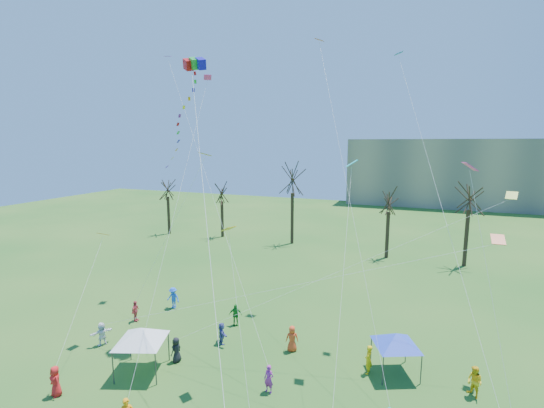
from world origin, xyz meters
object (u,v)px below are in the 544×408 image
at_px(big_box_kite, 185,122).
at_px(canopy_tent_blue, 396,339).
at_px(distant_building, 489,173).
at_px(canopy_tent_white, 141,335).

distance_m(big_box_kite, canopy_tent_blue, 19.55).
bearing_deg(canopy_tent_blue, big_box_kite, -178.09).
height_order(big_box_kite, canopy_tent_blue, big_box_kite).
distance_m(distant_building, canopy_tent_blue, 74.02).
height_order(distant_building, big_box_kite, big_box_kite).
xyz_separation_m(canopy_tent_white, canopy_tent_blue, (14.67, 5.54, -0.25)).
xyz_separation_m(distant_building, canopy_tent_white, (-29.90, -77.78, -5.01)).
bearing_deg(distant_building, canopy_tent_white, -111.02).
bearing_deg(distant_building, canopy_tent_blue, -101.90).
relative_size(big_box_kite, canopy_tent_blue, 6.91).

